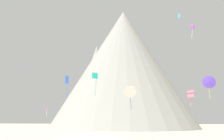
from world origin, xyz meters
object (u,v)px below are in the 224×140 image
kite_blue_low (67,82)px  kite_teal_mid (95,76)px  kite_indigo_low (209,82)px  kite_magenta_low (47,110)px  kite_cyan_high (179,16)px  kite_violet_high (192,27)px  bush_far_left (82,139)px  rock_massif (121,72)px  kite_white_low (130,92)px  kite_rainbow_low (191,94)px

kite_blue_low → kite_teal_mid: (1.59, 14.94, 3.47)m
kite_indigo_low → kite_teal_mid: 27.14m
kite_teal_mid → kite_magenta_low: kite_teal_mid is taller
kite_cyan_high → kite_violet_high: size_ratio=0.28×
bush_far_left → kite_indigo_low: (22.46, 9.52, 10.48)m
kite_teal_mid → kite_violet_high: size_ratio=1.30×
rock_massif → kite_white_low: (12.11, -64.57, -15.16)m
bush_far_left → kite_indigo_low: bearing=23.0°
kite_rainbow_low → kite_cyan_high: bearing=-171.6°
bush_far_left → kite_magenta_low: size_ratio=0.37×
bush_far_left → kite_indigo_low: 26.55m
kite_cyan_high → kite_violet_high: 6.15m
kite_cyan_high → kite_teal_mid: (-21.65, -15.23, -19.87)m
kite_white_low → kite_rainbow_low: (10.87, -2.38, -0.84)m
kite_blue_low → kite_teal_mid: 15.42m
bush_far_left → rock_massif: 74.14m
kite_cyan_high → kite_magenta_low: 49.85m
bush_far_left → rock_massif: (-4.61, 70.12, 23.66)m
bush_far_left → kite_magenta_low: 42.42m
bush_far_left → kite_teal_mid: size_ratio=0.19×
kite_indigo_low → kite_violet_high: kite_violet_high is taller
bush_far_left → kite_blue_low: bearing=140.4°
rock_massif → kite_cyan_high: 44.30m
kite_teal_mid → kite_indigo_low: bearing=-125.9°
kite_rainbow_low → kite_teal_mid: 27.01m
bush_far_left → rock_massif: rock_massif is taller
kite_white_low → kite_indigo_low: 15.60m
kite_white_low → kite_violet_high: (15.35, 32.17, 22.75)m
kite_magenta_low → kite_blue_low: bearing=-149.2°
kite_blue_low → kite_indigo_low: bearing=-133.9°
kite_rainbow_low → kite_white_low: bearing=-93.2°
rock_massif → kite_indigo_low: bearing=-65.9°
kite_indigo_low → kite_magenta_low: (-45.17, 25.78, -4.34)m
kite_white_low → kite_indigo_low: size_ratio=1.00×
kite_violet_high → kite_magenta_low: bearing=-154.8°
kite_magenta_low → kite_indigo_low: bearing=-118.9°
bush_far_left → kite_rainbow_low: kite_rainbow_low is taller
kite_cyan_high → kite_magenta_low: kite_cyan_high is taller
bush_far_left → kite_violet_high: kite_violet_high is taller
rock_massif → kite_cyan_high: size_ratio=68.84×
bush_far_left → kite_white_low: bearing=36.5°
kite_blue_low → kite_rainbow_low: bearing=-147.4°
kite_cyan_high → kite_magenta_low: size_ratio=0.42×
kite_white_low → kite_rainbow_low: size_ratio=1.64×
kite_teal_mid → bush_far_left: bearing=172.7°
kite_white_low → kite_violet_high: kite_violet_high is taller
rock_massif → kite_teal_mid: 52.43m
rock_massif → kite_indigo_low: rock_massif is taller
rock_massif → kite_magenta_low: size_ratio=28.79×
kite_teal_mid → kite_magenta_low: size_ratio=1.98×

